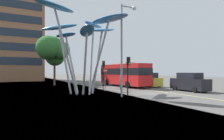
% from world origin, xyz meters
% --- Properties ---
extents(ground, '(120.00, 240.00, 0.10)m').
position_xyz_m(ground, '(-0.70, 0.00, -0.05)').
color(ground, '#54514F').
extents(red_bus, '(3.18, 10.35, 3.62)m').
position_xyz_m(red_bus, '(1.68, 9.42, 1.98)').
color(red_bus, red).
rests_on(red_bus, ground).
extents(leaf_sculpture, '(9.08, 9.68, 8.79)m').
position_xyz_m(leaf_sculpture, '(-7.19, 3.34, 6.66)').
color(leaf_sculpture, '#9EA0A5').
rests_on(leaf_sculpture, ground).
extents(traffic_light_kerb_near, '(0.28, 0.42, 3.72)m').
position_xyz_m(traffic_light_kerb_near, '(-3.41, -0.01, 2.69)').
color(traffic_light_kerb_near, black).
rests_on(traffic_light_kerb_near, ground).
extents(traffic_light_kerb_far, '(0.28, 0.42, 3.60)m').
position_xyz_m(traffic_light_kerb_far, '(-3.53, 5.44, 2.61)').
color(traffic_light_kerb_far, black).
rests_on(traffic_light_kerb_far, ground).
extents(car_parked_near, '(1.99, 4.49, 2.17)m').
position_xyz_m(car_parked_near, '(5.09, 0.03, 1.02)').
color(car_parked_near, black).
rests_on(car_parked_near, ground).
extents(car_parked_mid, '(2.01, 4.34, 2.11)m').
position_xyz_m(car_parked_mid, '(4.87, 7.33, 0.99)').
color(car_parked_mid, gold).
rests_on(car_parked_mid, ground).
extents(street_lamp, '(1.69, 0.44, 8.56)m').
position_xyz_m(street_lamp, '(-4.10, -0.53, 5.37)').
color(street_lamp, gray).
rests_on(street_lamp, ground).
extents(tree_pavement_near, '(5.35, 5.14, 8.07)m').
position_xyz_m(tree_pavement_near, '(-7.58, 16.45, 5.82)').
color(tree_pavement_near, brown).
rests_on(tree_pavement_near, ground).
extents(pedestrian, '(0.34, 0.34, 1.78)m').
position_xyz_m(pedestrian, '(-1.07, 5.47, 0.90)').
color(pedestrian, '#2D3342').
rests_on(pedestrian, ground).
extents(no_entry_sign, '(0.60, 0.12, 2.71)m').
position_xyz_m(no_entry_sign, '(-3.73, 4.52, 1.80)').
color(no_entry_sign, gray).
rests_on(no_entry_sign, ground).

